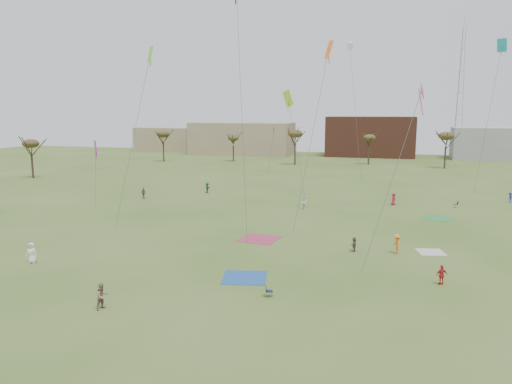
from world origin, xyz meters
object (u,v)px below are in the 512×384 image
(camp_chair_center, at_px, (269,293))
(camp_chair_right, at_px, (456,205))
(flyer_near_left, at_px, (32,253))
(radio_tower, at_px, (460,92))
(spectator_fore_a, at_px, (442,275))

(camp_chair_center, height_order, camp_chair_right, same)
(flyer_near_left, relative_size, radio_tower, 0.05)
(camp_chair_center, bearing_deg, spectator_fore_a, -84.00)
(camp_chair_right, bearing_deg, spectator_fore_a, -16.38)
(spectator_fore_a, distance_m, camp_chair_center, 13.69)
(spectator_fore_a, bearing_deg, camp_chair_right, -124.31)
(flyer_near_left, height_order, spectator_fore_a, flyer_near_left)
(camp_chair_right, bearing_deg, radio_tower, 165.53)
(radio_tower, bearing_deg, flyer_near_left, -110.99)
(spectator_fore_a, distance_m, camp_chair_right, 34.05)
(spectator_fore_a, relative_size, camp_chair_right, 1.81)
(camp_chair_center, bearing_deg, flyer_near_left, 64.62)
(flyer_near_left, bearing_deg, camp_chair_center, -20.69)
(spectator_fore_a, bearing_deg, flyer_near_left, -19.36)
(flyer_near_left, relative_size, spectator_fore_a, 1.18)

